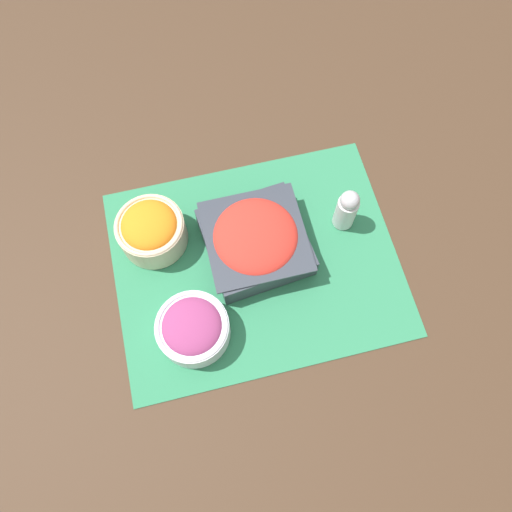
# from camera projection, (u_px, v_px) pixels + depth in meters

# --- Properties ---
(ground_plane) EXTENTS (3.00, 3.00, 0.00)m
(ground_plane) POSITION_uv_depth(u_px,v_px,m) (256.00, 263.00, 0.96)
(ground_plane) COLOR #422D1E
(placemat) EXTENTS (0.54, 0.43, 0.00)m
(placemat) POSITION_uv_depth(u_px,v_px,m) (256.00, 262.00, 0.95)
(placemat) COLOR #2D7A51
(placemat) RESTS_ON ground_plane
(tomato_bowl) EXTENTS (0.20, 0.20, 0.08)m
(tomato_bowl) POSITION_uv_depth(u_px,v_px,m) (255.00, 240.00, 0.93)
(tomato_bowl) COLOR #333842
(tomato_bowl) RESTS_ON placemat
(onion_bowl) EXTENTS (0.13, 0.13, 0.07)m
(onion_bowl) POSITION_uv_depth(u_px,v_px,m) (193.00, 328.00, 0.87)
(onion_bowl) COLOR silver
(onion_bowl) RESTS_ON placemat
(carrot_bowl) EXTENTS (0.13, 0.13, 0.08)m
(carrot_bowl) POSITION_uv_depth(u_px,v_px,m) (151.00, 230.00, 0.93)
(carrot_bowl) COLOR beige
(carrot_bowl) RESTS_ON placemat
(pepper_shaker) EXTENTS (0.04, 0.04, 0.10)m
(pepper_shaker) POSITION_uv_depth(u_px,v_px,m) (347.00, 209.00, 0.94)
(pepper_shaker) COLOR silver
(pepper_shaker) RESTS_ON placemat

